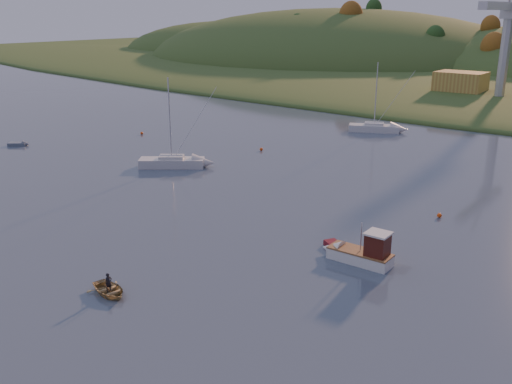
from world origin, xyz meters
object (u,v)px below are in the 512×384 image
Objects in this scene: canoe at (109,290)px; red_tender at (340,250)px; sailboat_near at (172,162)px; sailboat_far at (374,127)px; fishing_boat at (356,251)px; grey_dinghy at (21,144)px.

red_tender is at bearing -18.79° from canoe.
sailboat_near is 3.34× the size of canoe.
canoe is at bearing -105.19° from sailboat_far.
fishing_boat reaches higher than grey_dinghy.
fishing_boat is 21.07m from canoe.
fishing_boat is at bearing -56.89° from sailboat_near.
fishing_boat is 57.50m from sailboat_far.
red_tender is 1.06× the size of grey_dinghy.
sailboat_far is at bearing 143.05° from red_tender.
sailboat_far reaches higher than fishing_boat.
sailboat_far is (10.48, 40.03, -0.01)m from sailboat_near.
canoe is 20.76m from red_tender.
fishing_boat is 1.95× the size of grey_dinghy.
sailboat_far is 3.62× the size of grey_dinghy.
grey_dinghy is at bearing 75.96° from canoe.
grey_dinghy reaches higher than red_tender.
red_tender is at bearing -42.70° from grey_dinghy.
red_tender is at bearing -25.34° from fishing_boat.
fishing_boat is at bearing -43.33° from grey_dinghy.
red_tender reaches higher than canoe.
sailboat_near is 1.01× the size of sailboat_far.
sailboat_near is at bearing -169.24° from red_tender.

